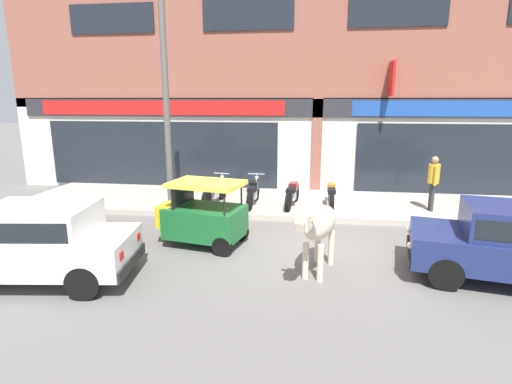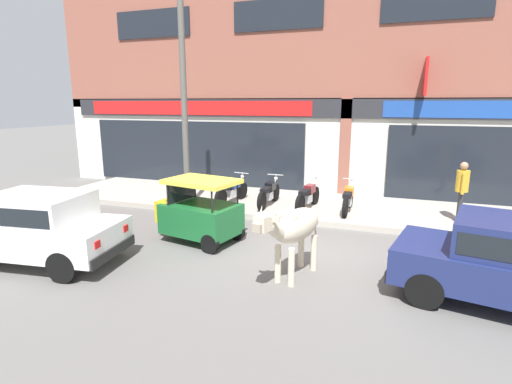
# 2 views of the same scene
# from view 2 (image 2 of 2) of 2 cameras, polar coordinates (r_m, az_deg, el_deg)

# --- Properties ---
(ground_plane) EXTENTS (90.00, 90.00, 0.00)m
(ground_plane) POSITION_cam_2_polar(r_m,az_deg,el_deg) (8.80, 7.18, -9.15)
(ground_plane) COLOR #605E5B
(sidewalk) EXTENTS (19.00, 3.59, 0.16)m
(sidewalk) POSITION_cam_2_polar(r_m,az_deg,el_deg) (12.52, 11.19, -2.26)
(sidewalk) COLOR #A8A093
(sidewalk) RESTS_ON ground
(shop_building) EXTENTS (23.00, 1.40, 10.22)m
(shop_building) POSITION_cam_2_polar(r_m,az_deg,el_deg) (14.24, 13.39, 19.07)
(shop_building) COLOR #8E5142
(shop_building) RESTS_ON ground
(cow) EXTENTS (0.94, 2.10, 1.61)m
(cow) POSITION_cam_2_polar(r_m,az_deg,el_deg) (7.43, 5.52, -5.01)
(cow) COLOR beige
(cow) RESTS_ON ground
(car_0) EXTENTS (3.75, 2.03, 1.46)m
(car_0) POSITION_cam_2_polar(r_m,az_deg,el_deg) (9.33, -28.88, -4.12)
(car_0) COLOR black
(car_0) RESTS_ON ground
(auto_rickshaw) EXTENTS (2.11, 1.48, 1.52)m
(auto_rickshaw) POSITION_cam_2_polar(r_m,az_deg,el_deg) (9.58, -8.19, -3.17)
(auto_rickshaw) COLOR black
(auto_rickshaw) RESTS_ON ground
(motorcycle_0) EXTENTS (0.59, 1.80, 0.88)m
(motorcycle_0) POSITION_cam_2_polar(r_m,az_deg,el_deg) (12.54, -3.48, 0.18)
(motorcycle_0) COLOR black
(motorcycle_0) RESTS_ON sidewalk
(motorcycle_1) EXTENTS (0.52, 1.81, 0.88)m
(motorcycle_1) POSITION_cam_2_polar(r_m,az_deg,el_deg) (12.18, 1.86, -0.18)
(motorcycle_1) COLOR black
(motorcycle_1) RESTS_ON sidewalk
(motorcycle_2) EXTENTS (0.57, 1.81, 0.88)m
(motorcycle_2) POSITION_cam_2_polar(r_m,az_deg,el_deg) (11.91, 7.44, -0.58)
(motorcycle_2) COLOR black
(motorcycle_2) RESTS_ON sidewalk
(motorcycle_3) EXTENTS (0.52, 1.81, 0.88)m
(motorcycle_3) POSITION_cam_2_polar(r_m,az_deg,el_deg) (11.79, 13.04, -0.94)
(motorcycle_3) COLOR black
(motorcycle_3) RESTS_ON sidewalk
(pedestrian) EXTENTS (0.32, 0.50, 1.60)m
(pedestrian) POSITION_cam_2_polar(r_m,az_deg,el_deg) (11.69, 27.36, 0.84)
(pedestrian) COLOR #2D2D33
(pedestrian) RESTS_ON sidewalk
(utility_pole) EXTENTS (0.18, 0.18, 6.36)m
(utility_pole) POSITION_cam_2_polar(r_m,az_deg,el_deg) (12.07, -10.25, 12.89)
(utility_pole) COLOR #595651
(utility_pole) RESTS_ON sidewalk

